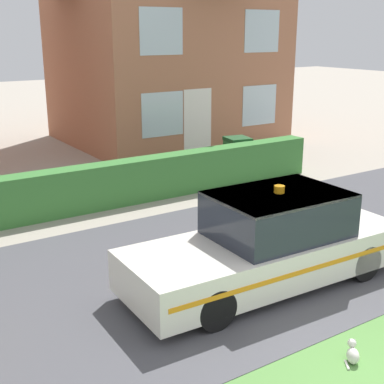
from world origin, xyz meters
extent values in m
cube|color=#4C4C51|center=(0.00, 3.73, 0.01)|extent=(28.00, 5.37, 0.01)
cube|color=#3D7F38|center=(0.47, 7.55, 0.49)|extent=(10.60, 0.51, 0.99)
cylinder|color=black|center=(-0.91, 3.42, 0.30)|extent=(0.59, 0.22, 0.58)
cylinder|color=black|center=(-0.96, 2.04, 0.30)|extent=(0.59, 0.22, 0.58)
cylinder|color=black|center=(1.90, 3.33, 0.30)|extent=(0.59, 0.22, 0.58)
cylinder|color=black|center=(1.85, 1.95, 0.30)|extent=(0.59, 0.22, 0.58)
cube|color=silver|center=(0.47, 2.68, 0.48)|extent=(4.58, 1.73, 0.61)
cube|color=#232833|center=(0.67, 2.68, 1.12)|extent=(2.04, 1.49, 0.67)
cube|color=silver|center=(0.67, 2.68, 1.44)|extent=(2.04, 1.49, 0.04)
cube|color=orange|center=(0.50, 3.48, 0.52)|extent=(4.31, 0.15, 0.07)
cube|color=orange|center=(0.44, 1.89, 0.52)|extent=(4.31, 0.15, 0.07)
cylinder|color=orange|center=(0.67, 2.68, 1.51)|extent=(0.16, 0.16, 0.11)
ellipsoid|color=silver|center=(-0.01, 0.53, 0.09)|extent=(0.24, 0.26, 0.18)
ellipsoid|color=beige|center=(0.03, 0.59, 0.08)|extent=(0.10, 0.10, 0.10)
sphere|color=silver|center=(0.04, 0.60, 0.21)|extent=(0.11, 0.11, 0.11)
cone|color=silver|center=(0.06, 0.59, 0.25)|extent=(0.04, 0.04, 0.04)
cone|color=silver|center=(0.01, 0.62, 0.25)|extent=(0.04, 0.04, 0.04)
cylinder|color=silver|center=(-0.12, 0.52, 0.02)|extent=(0.13, 0.16, 0.03)
cube|color=#A86B4C|center=(5.09, 13.58, 2.55)|extent=(6.72, 5.96, 5.09)
cube|color=white|center=(4.48, 10.59, 1.05)|extent=(1.00, 0.02, 2.10)
cube|color=silver|center=(3.24, 10.59, 1.43)|extent=(1.40, 0.02, 1.30)
cube|color=silver|center=(6.94, 10.59, 1.43)|extent=(1.40, 0.02, 1.30)
cube|color=silver|center=(3.24, 10.59, 3.77)|extent=(1.40, 0.02, 1.30)
cube|color=silver|center=(6.94, 10.59, 3.77)|extent=(1.40, 0.02, 1.30)
cube|color=#23662D|center=(4.14, 8.13, 0.47)|extent=(0.67, 0.69, 0.94)
cube|color=#184720|center=(4.14, 8.13, 0.99)|extent=(0.71, 0.73, 0.10)
camera|label=1|loc=(-4.62, -3.03, 3.79)|focal=50.00mm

